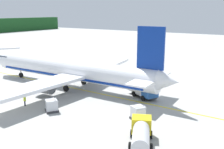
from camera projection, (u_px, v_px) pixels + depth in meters
ground at (23, 60)px, 77.71m from camera, size 240.00×320.00×0.20m
airliner_foreground at (71, 70)px, 48.30m from camera, size 34.67×41.69×11.90m
service_truck_baggage at (141, 134)px, 27.38m from camera, size 6.63×4.54×2.40m
service_truck_pushback at (142, 88)px, 43.26m from camera, size 4.70×6.28×2.71m
cargo_container_near at (52, 106)px, 37.02m from camera, size 2.43×2.43×1.88m
cargo_container_mid at (138, 113)px, 34.16m from camera, size 2.32×2.32×2.01m
crew_marshaller at (25, 100)px, 39.13m from camera, size 0.32×0.62×1.64m
apron_guide_line at (89, 91)px, 46.53m from camera, size 0.30×60.00×0.01m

